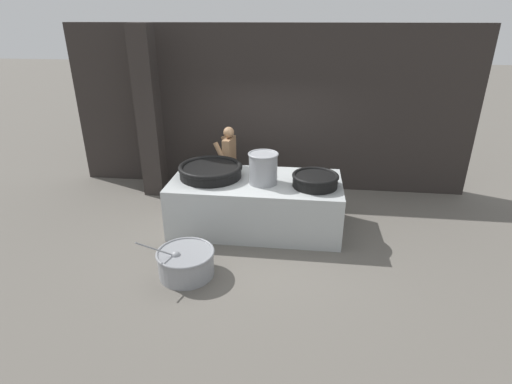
% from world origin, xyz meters
% --- Properties ---
extents(ground_plane, '(60.00, 60.00, 0.00)m').
position_xyz_m(ground_plane, '(0.00, 0.00, 0.00)').
color(ground_plane, '#666059').
extents(back_wall, '(8.95, 0.24, 3.60)m').
position_xyz_m(back_wall, '(0.00, 2.15, 1.80)').
color(back_wall, '#2D2826').
rests_on(back_wall, ground_plane).
extents(support_pillar, '(0.43, 0.43, 3.60)m').
position_xyz_m(support_pillar, '(-2.47, 1.36, 1.80)').
color(support_pillar, '#2D2826').
rests_on(support_pillar, ground_plane).
extents(hearth_platform, '(3.13, 1.53, 0.96)m').
position_xyz_m(hearth_platform, '(0.00, 0.00, 0.48)').
color(hearth_platform, '#B2B7B7').
rests_on(hearth_platform, ground_plane).
extents(giant_wok_near, '(1.20, 1.20, 0.24)m').
position_xyz_m(giant_wok_near, '(-0.86, 0.07, 1.09)').
color(giant_wok_near, black).
rests_on(giant_wok_near, hearth_platform).
extents(giant_wok_far, '(0.82, 0.82, 0.23)m').
position_xyz_m(giant_wok_far, '(1.07, -0.16, 1.08)').
color(giant_wok_far, black).
rests_on(giant_wok_far, hearth_platform).
extents(stock_pot, '(0.54, 0.54, 0.57)m').
position_xyz_m(stock_pot, '(0.14, -0.12, 1.25)').
color(stock_pot, gray).
rests_on(stock_pot, hearth_platform).
extents(cook, '(0.41, 0.62, 1.63)m').
position_xyz_m(cook, '(-0.73, 1.19, 0.88)').
color(cook, '#9E7551').
rests_on(cook, ground_plane).
extents(prep_bowl_vegetables, '(1.05, 0.90, 0.78)m').
position_xyz_m(prep_bowl_vegetables, '(-0.89, -1.69, 0.23)').
color(prep_bowl_vegetables, gray).
rests_on(prep_bowl_vegetables, ground_plane).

